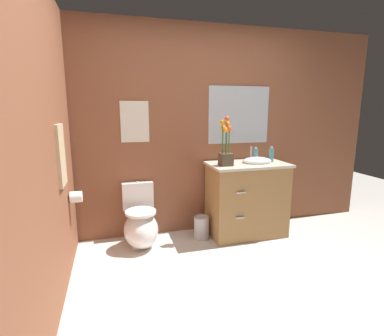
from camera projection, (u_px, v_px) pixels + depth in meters
The scene contains 13 objects.
ground_plane at pixel (250, 305), 2.33m from camera, with size 9.50×9.50×0.00m, color beige.
wall_back at pixel (211, 132), 3.64m from camera, with size 4.44×0.05×2.50m, color brown.
wall_left at pixel (47, 147), 2.15m from camera, with size 0.05×4.37×2.50m, color brown.
toilet at pixel (141, 225), 3.31m from camera, with size 0.38×0.59×0.69m.
vanity_cabinet at pixel (247, 198), 3.58m from camera, with size 0.94×0.56×1.07m.
flower_vase at pixel (226, 148), 3.31m from camera, with size 0.14×0.14×0.56m.
soap_bottle at pixel (256, 155), 3.62m from camera, with size 0.06×0.06×0.17m.
lotion_bottle at pixel (271, 155), 3.56m from camera, with size 0.06×0.06×0.19m.
trash_bin at pixel (201, 227), 3.51m from camera, with size 0.18×0.18×0.27m.
wall_poster at pixel (135, 122), 3.34m from camera, with size 0.32×0.01×0.46m, color silver.
wall_mirror at pixel (239, 115), 3.66m from camera, with size 0.80×0.01×0.70m, color #B2BCC6.
hanging_towel at pixel (61, 155), 2.47m from camera, with size 0.03×0.28×0.52m, color tan.
toilet_paper_roll at pixel (76, 197), 2.87m from camera, with size 0.11×0.11×0.11m, color white.
Camera 1 is at (-1.00, -1.87, 1.53)m, focal length 27.49 mm.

